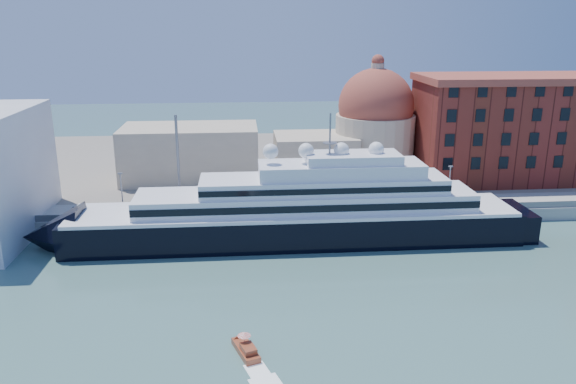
{
  "coord_description": "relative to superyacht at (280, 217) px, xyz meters",
  "views": [
    {
      "loc": [
        -8.58,
        -66.78,
        36.08
      ],
      "look_at": [
        -1.36,
        18.0,
        10.35
      ],
      "focal_mm": 35.0,
      "sensor_mm": 36.0,
      "label": 1
    }
  ],
  "objects": [
    {
      "name": "ground",
      "position": [
        2.24,
        -23.0,
        -4.45
      ],
      "size": [
        400.0,
        400.0,
        0.0
      ],
      "primitive_type": "plane",
      "color": "#365D5B",
      "rests_on": "ground"
    },
    {
      "name": "quay",
      "position": [
        2.24,
        11.0,
        -3.2
      ],
      "size": [
        180.0,
        10.0,
        2.5
      ],
      "primitive_type": "cube",
      "color": "gray",
      "rests_on": "ground"
    },
    {
      "name": "land",
      "position": [
        2.24,
        52.0,
        -3.45
      ],
      "size": [
        260.0,
        72.0,
        2.0
      ],
      "primitive_type": "cube",
      "color": "slate",
      "rests_on": "ground"
    },
    {
      "name": "quay_fence",
      "position": [
        2.24,
        6.5,
        -1.35
      ],
      "size": [
        180.0,
        0.1,
        1.2
      ],
      "primitive_type": "cube",
      "color": "slate",
      "rests_on": "quay"
    },
    {
      "name": "superyacht",
      "position": [
        0.0,
        0.0,
        0.0
      ],
      "size": [
        86.19,
        11.95,
        25.76
      ],
      "color": "black",
      "rests_on": "ground"
    },
    {
      "name": "water_taxi",
      "position": [
        -6.34,
        -33.86,
        -3.85
      ],
      "size": [
        3.37,
        5.53,
        2.49
      ],
      "rotation": [
        0.0,
        0.0,
        0.33
      ],
      "color": "brown",
      "rests_on": "ground"
    },
    {
      "name": "warehouse",
      "position": [
        54.24,
        29.0,
        9.34
      ],
      "size": [
        43.0,
        19.0,
        23.25
      ],
      "color": "maroon",
      "rests_on": "land"
    },
    {
      "name": "church",
      "position": [
        8.63,
        34.72,
        6.46
      ],
      "size": [
        66.0,
        18.0,
        25.5
      ],
      "color": "beige",
      "rests_on": "land"
    },
    {
      "name": "lamp_posts",
      "position": [
        -10.43,
        9.27,
        5.4
      ],
      "size": [
        120.8,
        2.4,
        18.0
      ],
      "color": "slate",
      "rests_on": "quay"
    }
  ]
}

